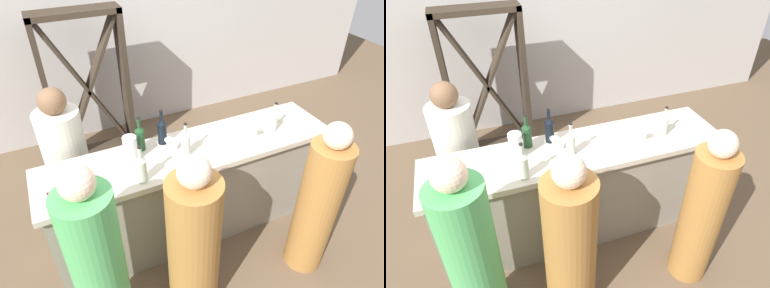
# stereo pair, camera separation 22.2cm
# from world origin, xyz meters

# --- Properties ---
(ground_plane) EXTENTS (12.00, 12.00, 0.00)m
(ground_plane) POSITION_xyz_m (0.00, 0.00, 0.00)
(ground_plane) COLOR brown
(back_wall) EXTENTS (8.00, 0.10, 2.80)m
(back_wall) POSITION_xyz_m (0.00, 2.20, 1.40)
(back_wall) COLOR #BCB7B2
(back_wall) RESTS_ON ground
(bar_counter) EXTENTS (2.54, 0.59, 0.99)m
(bar_counter) POSITION_xyz_m (0.00, 0.00, 0.50)
(bar_counter) COLOR gray
(bar_counter) RESTS_ON ground
(wine_rack) EXTENTS (0.93, 0.28, 1.78)m
(wine_rack) POSITION_xyz_m (-0.54, 1.65, 0.89)
(wine_rack) COLOR #33281E
(wine_rack) RESTS_ON ground
(wine_bottle_leftmost_clear_pale) EXTENTS (0.08, 0.08, 0.31)m
(wine_bottle_leftmost_clear_pale) POSITION_xyz_m (-0.49, -0.20, 1.10)
(wine_bottle_leftmost_clear_pale) COLOR #B7C6B2
(wine_bottle_leftmost_clear_pale) RESTS_ON bar_counter
(wine_bottle_second_left_olive_green) EXTENTS (0.08, 0.08, 0.31)m
(wine_bottle_second_left_olive_green) POSITION_xyz_m (-0.38, 0.18, 1.10)
(wine_bottle_second_left_olive_green) COLOR #193D1E
(wine_bottle_second_left_olive_green) RESTS_ON bar_counter
(wine_bottle_center_near_black) EXTENTS (0.08, 0.08, 0.32)m
(wine_bottle_center_near_black) POSITION_xyz_m (-0.19, 0.19, 1.11)
(wine_bottle_center_near_black) COLOR black
(wine_bottle_center_near_black) RESTS_ON bar_counter
(wine_bottle_second_right_clear_pale) EXTENTS (0.07, 0.07, 0.30)m
(wine_bottle_second_right_clear_pale) POSITION_xyz_m (-0.08, -0.04, 1.10)
(wine_bottle_second_right_clear_pale) COLOR #B7C6B2
(wine_bottle_second_right_clear_pale) RESTS_ON bar_counter
(wine_bottle_rightmost_clear_pale) EXTENTS (0.07, 0.07, 0.28)m
(wine_bottle_rightmost_clear_pale) POSITION_xyz_m (0.77, -0.05, 1.09)
(wine_bottle_rightmost_clear_pale) COLOR #B7C6B2
(wine_bottle_rightmost_clear_pale) RESTS_ON bar_counter
(wine_glass_near_left) EXTENTS (0.07, 0.07, 0.16)m
(wine_glass_near_left) POSITION_xyz_m (-1.11, -0.18, 1.10)
(wine_glass_near_left) COLOR white
(wine_glass_near_left) RESTS_ON bar_counter
(wine_glass_near_center) EXTENTS (0.07, 0.07, 0.13)m
(wine_glass_near_center) POSITION_xyz_m (0.54, -0.10, 1.08)
(wine_glass_near_center) COLOR white
(wine_glass_near_center) RESTS_ON bar_counter
(wine_glass_near_right) EXTENTS (0.08, 0.08, 0.15)m
(wine_glass_near_right) POSITION_xyz_m (-0.20, -0.00, 1.10)
(wine_glass_near_right) COLOR white
(wine_glass_near_right) RESTS_ON bar_counter
(water_pitcher) EXTENTS (0.11, 0.11, 0.22)m
(water_pitcher) POSITION_xyz_m (-0.50, 0.07, 1.09)
(water_pitcher) COLOR silver
(water_pitcher) RESTS_ON bar_counter
(person_left_guest) EXTENTS (0.41, 0.41, 1.45)m
(person_left_guest) POSITION_xyz_m (-0.29, -0.64, 0.66)
(person_left_guest) COLOR #9E6B33
(person_left_guest) RESTS_ON ground
(person_center_guest) EXTENTS (0.42, 0.42, 1.46)m
(person_center_guest) POSITION_xyz_m (0.76, -0.74, 0.67)
(person_center_guest) COLOR #9E6B33
(person_center_guest) RESTS_ON ground
(person_right_guest) EXTENTS (0.45, 0.45, 1.58)m
(person_right_guest) POSITION_xyz_m (-0.95, -0.62, 0.73)
(person_right_guest) COLOR #4CA559
(person_right_guest) RESTS_ON ground
(person_server_behind) EXTENTS (0.39, 0.39, 1.48)m
(person_server_behind) POSITION_xyz_m (-0.96, 0.58, 0.68)
(person_server_behind) COLOR beige
(person_server_behind) RESTS_ON ground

